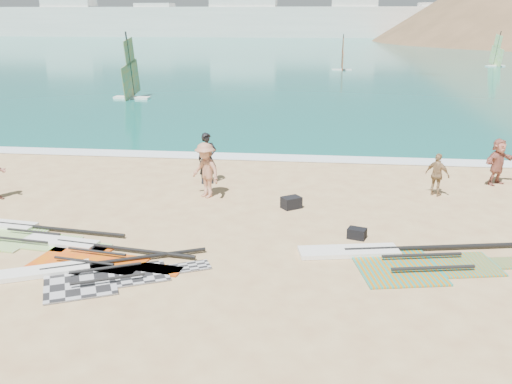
# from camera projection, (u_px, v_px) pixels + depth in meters

# --- Properties ---
(ground) EXTENTS (300.00, 300.00, 0.00)m
(ground) POSITION_uv_depth(u_px,v_px,m) (216.00, 278.00, 14.02)
(ground) COLOR #D1B47A
(ground) RESTS_ON ground
(sea) EXTENTS (300.00, 240.00, 0.06)m
(sea) POSITION_uv_depth(u_px,v_px,m) (315.00, 40.00, 139.13)
(sea) COLOR #0C5956
(sea) RESTS_ON ground
(surf_line) EXTENTS (300.00, 1.20, 0.04)m
(surf_line) POSITION_uv_depth(u_px,v_px,m) (266.00, 158.00, 25.68)
(surf_line) COLOR white
(surf_line) RESTS_ON ground
(far_town) EXTENTS (160.00, 8.00, 12.00)m
(far_town) POSITION_uv_depth(u_px,v_px,m) (259.00, 20.00, 156.59)
(far_town) COLOR white
(far_town) RESTS_ON ground
(rig_grey) EXTENTS (5.26, 3.41, 0.20)m
(rig_grey) POSITION_uv_depth(u_px,v_px,m) (88.00, 273.00, 14.17)
(rig_grey) COLOR black
(rig_grey) RESTS_ON ground
(rig_green) EXTENTS (5.19, 2.36, 0.20)m
(rig_green) POSITION_uv_depth(u_px,v_px,m) (23.00, 233.00, 16.77)
(rig_green) COLOR #67BB19
(rig_green) RESTS_ON ground
(rig_orange) EXTENTS (6.52, 3.17, 0.21)m
(rig_orange) POSITION_uv_depth(u_px,v_px,m) (402.00, 258.00, 15.05)
(rig_orange) COLOR #D96B00
(rig_orange) RESTS_ON ground
(rig_red) EXTENTS (5.13, 2.42, 0.20)m
(rig_red) POSITION_uv_depth(u_px,v_px,m) (84.00, 253.00, 15.40)
(rig_red) COLOR red
(rig_red) RESTS_ON ground
(gear_bag_near) EXTENTS (0.76, 0.72, 0.39)m
(gear_bag_near) POSITION_uv_depth(u_px,v_px,m) (291.00, 203.00, 19.03)
(gear_bag_near) COLOR black
(gear_bag_near) RESTS_ON ground
(gear_bag_far) EXTENTS (0.60, 0.50, 0.31)m
(gear_bag_far) POSITION_uv_depth(u_px,v_px,m) (357.00, 233.00, 16.47)
(gear_bag_far) COLOR black
(gear_bag_far) RESTS_ON ground
(person_wetsuit) EXTENTS (0.84, 0.70, 1.96)m
(person_wetsuit) POSITION_uv_depth(u_px,v_px,m) (207.00, 158.00, 21.61)
(person_wetsuit) COLOR black
(person_wetsuit) RESTS_ON ground
(beachgoer_mid) EXTENTS (1.45, 1.36, 1.96)m
(beachgoer_mid) POSITION_uv_depth(u_px,v_px,m) (206.00, 170.00, 19.96)
(beachgoer_mid) COLOR #AD7358
(beachgoer_mid) RESTS_ON ground
(beachgoer_back) EXTENTS (0.95, 0.85, 1.54)m
(beachgoer_back) POSITION_uv_depth(u_px,v_px,m) (437.00, 175.00, 20.17)
(beachgoer_back) COLOR #95744D
(beachgoer_back) RESTS_ON ground
(beachgoer_right) EXTENTS (1.64, 1.40, 1.78)m
(beachgoer_right) POSITION_uv_depth(u_px,v_px,m) (498.00, 162.00, 21.49)
(beachgoer_right) COLOR #AA6150
(beachgoer_right) RESTS_ON ground
(windsurfer_left) EXTENTS (2.81, 3.38, 5.04)m
(windsurfer_left) POSITION_uv_depth(u_px,v_px,m) (131.00, 80.00, 43.01)
(windsurfer_left) COLOR white
(windsurfer_left) RESTS_ON ground
(windsurfer_centre) EXTENTS (2.26, 2.74, 4.09)m
(windsurfer_centre) POSITION_uv_depth(u_px,v_px,m) (342.00, 60.00, 64.91)
(windsurfer_centre) COLOR white
(windsurfer_centre) RESTS_ON ground
(windsurfer_right) EXTENTS (2.44, 2.76, 4.28)m
(windsurfer_right) POSITION_uv_depth(u_px,v_px,m) (496.00, 56.00, 69.68)
(windsurfer_right) COLOR white
(windsurfer_right) RESTS_ON ground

